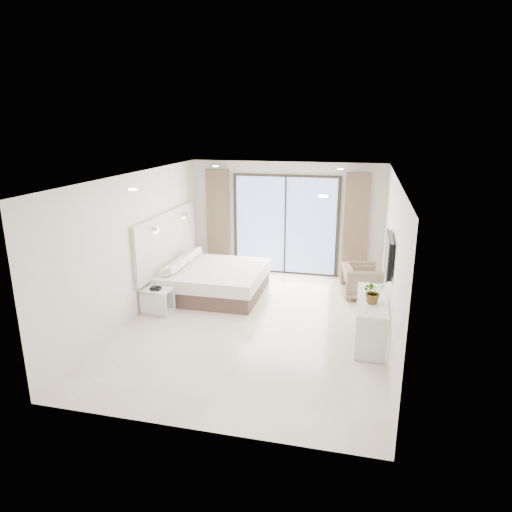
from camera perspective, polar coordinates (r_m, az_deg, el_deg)
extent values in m
plane|color=beige|center=(8.48, -0.05, -8.49)|extent=(6.20, 6.20, 0.00)
cube|color=silver|center=(10.97, 3.74, 4.65)|extent=(4.60, 0.02, 2.70)
cube|color=silver|center=(5.23, -8.10, -8.84)|extent=(4.60, 0.02, 2.70)
cube|color=silver|center=(8.82, -14.75, 1.25)|extent=(0.02, 6.20, 2.70)
cube|color=silver|center=(7.82, 16.56, -0.79)|extent=(0.02, 6.20, 2.70)
cube|color=white|center=(7.75, -0.06, 9.95)|extent=(4.60, 6.20, 0.02)
cube|color=beige|center=(9.97, -10.96, 2.02)|extent=(0.08, 3.00, 1.20)
cube|color=black|center=(7.56, 16.37, 0.21)|extent=(0.06, 1.00, 0.58)
cube|color=black|center=(7.55, 16.07, 0.23)|extent=(0.02, 1.04, 0.62)
cube|color=black|center=(10.97, 3.70, 3.85)|extent=(2.56, 0.04, 2.42)
cube|color=#88A8DA|center=(10.94, 3.67, 3.82)|extent=(2.40, 0.01, 2.30)
cube|color=brown|center=(11.24, -4.73, 4.40)|extent=(0.55, 0.14, 2.50)
cube|color=brown|center=(10.70, 12.35, 3.47)|extent=(0.55, 0.14, 2.50)
cylinder|color=white|center=(6.54, -15.14, 8.03)|extent=(0.12, 0.12, 0.02)
cylinder|color=white|center=(5.78, 8.41, 7.39)|extent=(0.12, 0.12, 0.02)
cylinder|color=white|center=(9.83, -5.08, 11.12)|extent=(0.12, 0.12, 0.02)
cylinder|color=white|center=(9.34, 10.51, 10.64)|extent=(0.12, 0.12, 0.02)
cube|color=brown|center=(9.90, -5.28, -3.84)|extent=(2.02, 1.92, 0.32)
cube|color=white|center=(9.80, -5.33, -2.22)|extent=(2.11, 2.00, 0.26)
cube|color=white|center=(9.41, -10.76, -1.95)|extent=(0.28, 0.40, 0.14)
cube|color=white|center=(9.79, -9.73, -1.18)|extent=(0.28, 0.40, 0.14)
cube|color=white|center=(10.18, -8.76, -0.45)|extent=(0.28, 0.40, 0.14)
cube|color=white|center=(10.57, -7.88, 0.21)|extent=(0.28, 0.40, 0.14)
cube|color=silver|center=(9.00, -12.29, -4.19)|extent=(0.58, 0.49, 0.05)
cube|color=silver|center=(9.16, -12.13, -6.75)|extent=(0.58, 0.49, 0.05)
cube|color=silver|center=(8.92, -12.74, -5.95)|extent=(0.53, 0.11, 0.43)
cube|color=silver|center=(9.24, -11.70, -5.08)|extent=(0.53, 0.11, 0.43)
cube|color=black|center=(8.94, -12.42, -3.97)|extent=(0.19, 0.15, 0.06)
cube|color=silver|center=(7.80, 14.35, -5.41)|extent=(0.50, 1.59, 0.06)
cube|color=silver|center=(7.30, 14.18, -10.26)|extent=(0.48, 0.06, 0.71)
cube|color=silver|center=(8.61, 14.14, -6.07)|extent=(0.48, 0.06, 0.71)
imported|color=#33662D|center=(7.57, 14.46, -4.64)|extent=(0.46, 0.48, 0.30)
imported|color=#8E785D|center=(9.87, 13.03, -2.90)|extent=(0.84, 0.88, 0.77)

